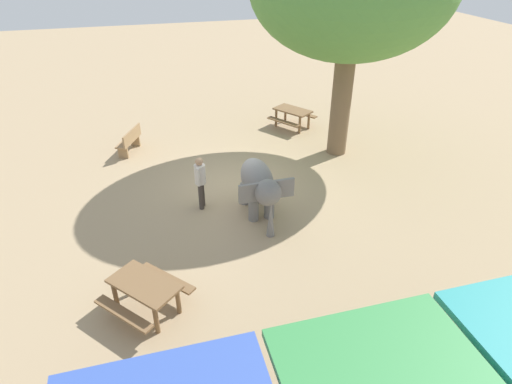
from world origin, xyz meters
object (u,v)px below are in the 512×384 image
picnic_table_far (145,290)px  person_handler (200,179)px  wooden_bench (130,140)px  picnic_table_near (293,114)px  elephant (259,184)px

picnic_table_far → person_handler: bearing=113.5°
wooden_bench → picnic_table_near: wooden_bench is taller
elephant → person_handler: person_handler is taller
elephant → wooden_bench: size_ratio=1.56×
wooden_bench → picnic_table_far: 8.13m
picnic_table_near → picnic_table_far: same height
elephant → wooden_bench: elephant is taller
wooden_bench → picnic_table_near: bearing=-59.0°
elephant → wooden_bench: 6.28m
wooden_bench → picnic_table_near: size_ratio=0.69×
picnic_table_far → picnic_table_near: bearing=103.0°
person_handler → wooden_bench: bearing=134.3°
elephant → wooden_bench: bearing=-147.5°
picnic_table_far → elephant: bearing=90.5°
person_handler → wooden_bench: 4.84m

